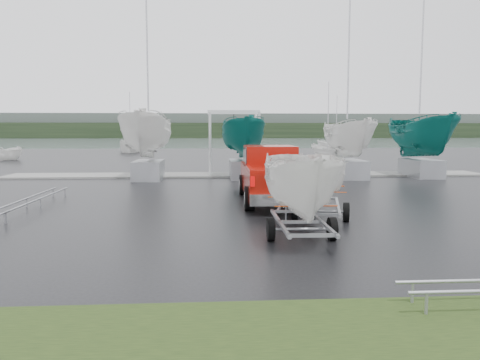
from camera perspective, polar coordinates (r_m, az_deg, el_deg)
ground_plane at (r=16.94m, az=4.85°, el=-3.62°), size 120.00×120.00×0.00m
lake at (r=116.57m, az=-2.59°, el=4.60°), size 300.00×300.00×0.00m
grass_verge at (r=6.69m, az=20.05°, el=-19.32°), size 40.00×40.00×0.00m
dock at (r=29.75m, az=1.08°, el=0.65°), size 30.00×3.00×0.12m
treeline at (r=186.53m, az=-3.07°, el=6.05°), size 300.00×8.00×6.00m
far_hill at (r=194.54m, az=-3.11°, el=6.63°), size 300.00×6.00×10.00m
pickup_truck at (r=19.03m, az=3.86°, el=0.93°), size 2.57×6.67×2.20m
trailer_hitched at (r=12.18m, az=7.51°, el=5.92°), size 1.82×3.63×5.21m
trailer_parked at (r=14.98m, az=9.92°, el=5.18°), size 2.00×3.78×4.85m
boat_hoist at (r=29.55m, az=-0.76°, el=5.70°), size 3.30×2.18×4.12m
keelboat_0 at (r=27.78m, az=-11.26°, el=9.25°), size 2.80×3.20×10.98m
keelboat_1 at (r=27.81m, az=0.40°, el=8.43°), size 2.52×3.20×7.80m
keelboat_2 at (r=28.78m, az=13.23°, el=7.77°), size 2.39×3.20×10.56m
keelboat_3 at (r=30.74m, az=21.45°, el=8.30°), size 2.69×3.20×10.86m
mast_rack_0 at (r=18.83m, az=-23.88°, el=-2.07°), size 0.56×6.50×0.06m
moored_boat_1 at (r=64.51m, az=-13.16°, el=3.34°), size 3.26×3.32×11.77m
moored_boat_2 at (r=50.85m, az=10.60°, el=2.72°), size 2.77×2.81×10.96m
moored_boat_3 at (r=70.28m, az=11.62°, el=3.58°), size 3.38×3.37×11.14m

